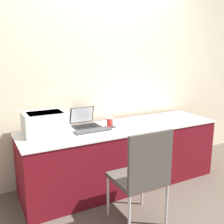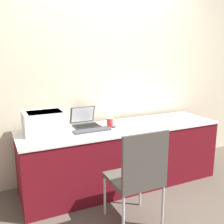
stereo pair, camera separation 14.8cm
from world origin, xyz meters
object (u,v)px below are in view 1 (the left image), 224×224
external_keyboard (93,131)px  coffee_cup (110,122)px  printer (45,122)px  laptop_left (85,122)px  chair (142,172)px  mouse (114,126)px

external_keyboard → coffee_cup: coffee_cup is taller
printer → coffee_cup: size_ratio=4.22×
printer → laptop_left: 0.50m
chair → coffee_cup: bearing=82.3°
coffee_cup → chair: 0.89m
printer → mouse: printer is taller
laptop_left → mouse: 0.35m
printer → external_keyboard: 0.52m
laptop_left → coffee_cup: size_ratio=2.86×
external_keyboard → mouse: 0.28m
external_keyboard → chair: chair is taller
chair → external_keyboard: bearing=101.1°
laptop_left → chair: laptop_left is taller
printer → external_keyboard: (0.48, -0.16, -0.12)m
laptop_left → chair: size_ratio=0.32×
external_keyboard → mouse: size_ratio=5.57×
laptop_left → external_keyboard: 0.24m
coffee_cup → chair: size_ratio=0.11×
external_keyboard → chair: size_ratio=0.45×
printer → mouse: 0.78m
external_keyboard → chair: 0.80m
mouse → laptop_left: bearing=141.6°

